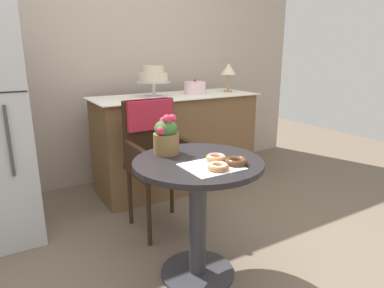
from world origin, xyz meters
The scene contains 13 objects.
ground_plane centered at (0.00, 0.00, 0.00)m, with size 8.00×8.00×0.00m, color #6B5B4C.
back_wall centered at (0.00, 1.85, 1.35)m, with size 4.80×0.10×2.70m, color #B2A393.
cafe_table centered at (0.00, 0.00, 0.51)m, with size 0.72×0.72×0.72m.
wicker_chair centered at (0.06, 0.71, 0.64)m, with size 0.42×0.45×0.95m.
paper_napkin centered at (0.00, -0.13, 0.72)m, with size 0.28×0.25×0.00m, color white.
donut_front centered at (0.08, -0.06, 0.74)m, with size 0.11×0.11×0.03m.
donut_mid centered at (0.00, -0.19, 0.74)m, with size 0.11×0.11×0.04m.
donut_side centered at (0.13, -0.17, 0.74)m, with size 0.12×0.12×0.04m.
flower_vase centered at (-0.09, 0.20, 0.83)m, with size 0.15×0.15×0.23m.
display_counter centered at (0.55, 1.30, 0.45)m, with size 1.56×0.62×0.90m.
tiered_cake_stand centered at (0.33, 1.30, 1.08)m, with size 0.30×0.30×0.28m.
round_layer_cake centered at (0.76, 1.30, 0.96)m, with size 0.21×0.21×0.14m.
table_lamp centered at (1.14, 1.27, 1.12)m, with size 0.15×0.15×0.28m.
Camera 1 is at (-0.93, -1.50, 1.30)m, focal length 31.59 mm.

